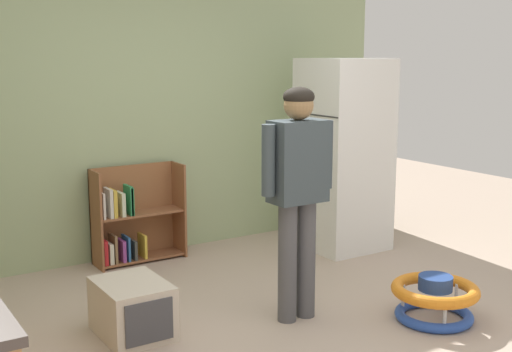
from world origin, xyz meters
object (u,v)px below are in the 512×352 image
object	(u,v)px
refrigerator	(343,155)
pet_carrier	(132,309)
baby_walker	(435,298)
standing_person	(298,183)
bookshelf	(131,220)

from	to	relation	value
refrigerator	pet_carrier	size ratio (longest dim) A/B	3.22
baby_walker	pet_carrier	xyz separation A→B (m)	(-1.86, 0.91, 0.02)
standing_person	pet_carrier	distance (m)	1.38
bookshelf	standing_person	size ratio (longest dim) A/B	0.53
refrigerator	bookshelf	world-z (taller)	refrigerator
bookshelf	standing_person	xyz separation A→B (m)	(0.46, -1.84, 0.60)
refrigerator	baby_walker	distance (m)	1.97
refrigerator	bookshelf	distance (m)	2.04
standing_person	baby_walker	world-z (taller)	standing_person
bookshelf	baby_walker	xyz separation A→B (m)	(1.25, -2.39, -0.21)
pet_carrier	bookshelf	bearing A→B (deg)	67.72
refrigerator	standing_person	world-z (taller)	refrigerator
bookshelf	standing_person	distance (m)	1.99
standing_person	bookshelf	bearing A→B (deg)	104.04
refrigerator	baby_walker	world-z (taller)	refrigerator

